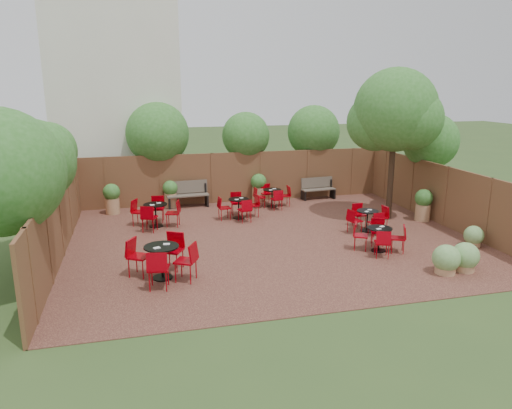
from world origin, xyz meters
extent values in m
plane|color=#354F23|center=(0.00, 0.00, 0.00)|extent=(80.00, 80.00, 0.00)
cube|color=#3A1B17|center=(0.00, 0.00, 0.01)|extent=(12.00, 10.00, 0.02)
cube|color=brown|center=(0.00, 5.00, 1.00)|extent=(12.00, 0.08, 2.00)
cube|color=brown|center=(-6.00, 0.00, 1.00)|extent=(0.08, 10.00, 2.00)
cube|color=brown|center=(6.00, 0.00, 1.00)|extent=(0.08, 10.00, 2.00)
cube|color=silver|center=(-4.50, 8.00, 4.00)|extent=(5.00, 4.00, 8.00)
sphere|color=#2F6B22|center=(-6.60, 3.00, 2.55)|extent=(1.84, 1.84, 1.84)
sphere|color=#2F6B22|center=(-6.50, 0.00, 2.66)|extent=(2.20, 2.20, 2.20)
sphere|color=#2F6B22|center=(-3.00, 5.70, 2.73)|extent=(2.44, 2.44, 2.44)
sphere|color=#2F6B22|center=(0.50, 5.60, 2.58)|extent=(1.92, 1.92, 1.92)
sphere|color=#2F6B22|center=(3.50, 5.80, 2.66)|extent=(2.21, 2.21, 2.21)
sphere|color=#2F6B22|center=(6.60, 2.00, 2.61)|extent=(2.02, 2.02, 2.02)
cylinder|color=black|center=(4.65, 1.26, 2.00)|extent=(0.26, 0.26, 3.95)
sphere|color=#2F6B22|center=(4.65, 1.26, 3.78)|extent=(2.80, 2.80, 2.80)
sphere|color=#2F6B22|center=(4.15, 1.66, 3.34)|extent=(1.96, 1.96, 1.96)
sphere|color=#2F6B22|center=(5.05, 0.86, 3.50)|extent=(2.04, 2.04, 2.04)
cube|color=brown|center=(-2.04, 4.55, 0.48)|extent=(1.63, 0.60, 0.05)
cube|color=brown|center=(-2.04, 4.76, 0.77)|extent=(1.60, 0.24, 0.48)
cube|color=black|center=(-2.77, 4.55, 0.23)|extent=(0.10, 0.48, 0.43)
cube|color=black|center=(-1.31, 4.55, 0.23)|extent=(0.10, 0.48, 0.43)
cube|color=brown|center=(3.30, 4.55, 0.42)|extent=(1.45, 0.56, 0.05)
cube|color=brown|center=(3.30, 4.74, 0.68)|extent=(1.41, 0.24, 0.43)
cube|color=black|center=(2.66, 4.55, 0.21)|extent=(0.10, 0.43, 0.38)
cube|color=black|center=(3.94, 4.55, 0.21)|extent=(0.10, 0.43, 0.38)
cylinder|color=black|center=(3.19, 0.02, 0.03)|extent=(0.40, 0.40, 0.03)
cylinder|color=black|center=(3.19, 0.02, 0.35)|extent=(0.05, 0.05, 0.63)
cylinder|color=black|center=(3.19, 0.02, 0.68)|extent=(0.69, 0.69, 0.03)
cube|color=white|center=(3.30, 0.10, 0.70)|extent=(0.14, 0.11, 0.01)
cube|color=white|center=(3.10, -0.09, 0.70)|extent=(0.14, 0.11, 0.01)
cylinder|color=black|center=(-3.36, 2.20, 0.04)|extent=(0.45, 0.45, 0.03)
cylinder|color=black|center=(-3.36, 2.20, 0.40)|extent=(0.05, 0.05, 0.72)
cylinder|color=black|center=(-3.36, 2.20, 0.77)|extent=(0.78, 0.78, 0.03)
cube|color=white|center=(-3.23, 2.28, 0.79)|extent=(0.17, 0.14, 0.02)
cube|color=white|center=(-3.46, 2.07, 0.79)|extent=(0.17, 0.14, 0.02)
cylinder|color=black|center=(-3.42, -2.30, 0.04)|extent=(0.49, 0.49, 0.03)
cylinder|color=black|center=(-3.42, -2.30, 0.43)|extent=(0.06, 0.06, 0.78)
cylinder|color=black|center=(-3.42, -2.30, 0.83)|extent=(0.84, 0.84, 0.03)
cube|color=white|center=(-3.29, -2.21, 0.85)|extent=(0.18, 0.16, 0.02)
cube|color=white|center=(-3.53, -2.43, 0.85)|extent=(0.18, 0.16, 0.02)
cylinder|color=black|center=(2.63, -1.81, 0.03)|extent=(0.40, 0.40, 0.03)
cylinder|color=black|center=(2.63, -1.81, 0.36)|extent=(0.05, 0.05, 0.64)
cylinder|color=black|center=(2.63, -1.81, 0.69)|extent=(0.70, 0.70, 0.03)
cube|color=white|center=(2.74, -1.73, 0.71)|extent=(0.15, 0.13, 0.01)
cube|color=white|center=(2.54, -1.92, 0.71)|extent=(0.15, 0.13, 0.01)
cylinder|color=black|center=(1.11, 3.80, 0.03)|extent=(0.40, 0.40, 0.03)
cylinder|color=black|center=(1.11, 3.80, 0.36)|extent=(0.05, 0.05, 0.64)
cylinder|color=black|center=(1.11, 3.80, 0.69)|extent=(0.69, 0.69, 0.03)
cube|color=white|center=(1.22, 3.87, 0.71)|extent=(0.13, 0.09, 0.01)
cube|color=white|center=(1.02, 3.69, 0.71)|extent=(0.13, 0.09, 0.01)
cylinder|color=black|center=(-0.48, 2.50, 0.03)|extent=(0.42, 0.42, 0.03)
cylinder|color=black|center=(-0.48, 2.50, 0.37)|extent=(0.05, 0.05, 0.66)
cylinder|color=black|center=(-0.48, 2.50, 0.71)|extent=(0.72, 0.72, 0.03)
cube|color=white|center=(-0.37, 2.58, 0.73)|extent=(0.14, 0.10, 0.01)
cube|color=white|center=(-0.58, 2.39, 0.73)|extent=(0.14, 0.10, 0.01)
cylinder|color=#A87B54|center=(-2.68, 4.70, 0.29)|extent=(0.47, 0.47, 0.54)
sphere|color=#2F6B22|center=(-2.68, 4.70, 0.77)|extent=(0.56, 0.56, 0.56)
cylinder|color=#A87B54|center=(0.80, 4.67, 0.32)|extent=(0.52, 0.52, 0.60)
sphere|color=#2F6B22|center=(0.80, 4.67, 0.85)|extent=(0.63, 0.63, 0.63)
cylinder|color=#A87B54|center=(-4.81, 4.24, 0.31)|extent=(0.51, 0.51, 0.58)
sphere|color=#2F6B22|center=(-4.81, 4.24, 0.83)|extent=(0.61, 0.61, 0.61)
cylinder|color=#A87B54|center=(5.62, 0.66, 0.31)|extent=(0.50, 0.50, 0.58)
sphere|color=#2F6B22|center=(5.62, 0.66, 0.82)|extent=(0.60, 0.60, 0.60)
cylinder|color=#A87B54|center=(4.01, -3.69, 0.13)|extent=(0.50, 0.50, 0.23)
sphere|color=#64954D|center=(4.01, -3.69, 0.42)|extent=(0.69, 0.69, 0.69)
cylinder|color=#A87B54|center=(3.44, -3.72, 0.13)|extent=(0.50, 0.50, 0.23)
sphere|color=#64954D|center=(3.44, -3.72, 0.42)|extent=(0.68, 0.68, 0.68)
cylinder|color=#A87B54|center=(5.50, -2.11, 0.11)|extent=(0.41, 0.41, 0.19)
sphere|color=#64954D|center=(5.50, -2.11, 0.35)|extent=(0.56, 0.56, 0.56)
camera|label=1|loc=(-3.90, -13.40, 4.61)|focal=33.63mm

